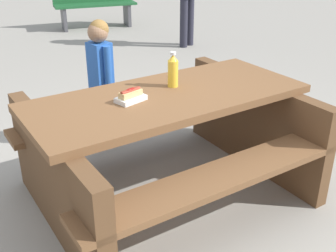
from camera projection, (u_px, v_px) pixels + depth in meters
The scene contains 6 objects.
ground_plane at pixel (168, 193), 2.97m from camera, with size 30.00×30.00×0.00m, color gray.
picnic_table at pixel (168, 137), 2.78m from camera, with size 1.85×1.46×0.75m.
soda_bottle at pixel (173, 71), 2.73m from camera, with size 0.07×0.07×0.23m.
hotdog_tray at pixel (131, 96), 2.53m from camera, with size 0.20×0.15×0.08m.
child_in_coat at pixel (101, 68), 3.36m from camera, with size 0.18×0.26×1.07m.
park_bench_mid at pixel (95, 3), 7.78m from camera, with size 1.55×0.65×0.85m.
Camera 1 is at (1.27, 2.13, 1.70)m, focal length 44.63 mm.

